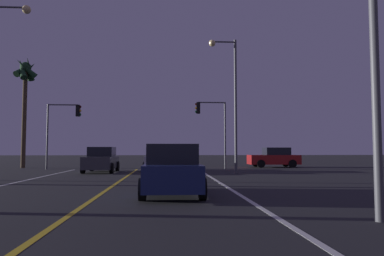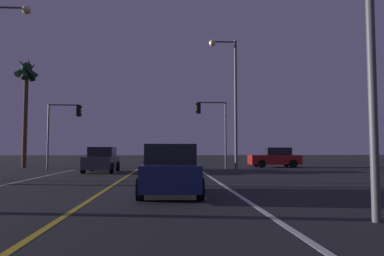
{
  "view_description": "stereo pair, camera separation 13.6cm",
  "coord_description": "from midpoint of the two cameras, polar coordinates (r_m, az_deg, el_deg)",
  "views": [
    {
      "loc": [
        2.23,
        1.14,
        1.52
      ],
      "look_at": [
        3.81,
        22.96,
        2.85
      ],
      "focal_mm": 33.42,
      "sensor_mm": 36.0,
      "label": 1
    },
    {
      "loc": [
        2.36,
        1.14,
        1.52
      ],
      "look_at": [
        3.81,
        22.96,
        2.85
      ],
      "focal_mm": 33.42,
      "sensor_mm": 36.0,
      "label": 2
    }
  ],
  "objects": [
    {
      "name": "traffic_light_near_right",
      "position": [
        28.61,
        2.91,
        1.4
      ],
      "size": [
        2.49,
        0.36,
        5.35
      ],
      "rotation": [
        0.0,
        0.0,
        3.14
      ],
      "color": "#4C4C51",
      "rests_on": "ground"
    },
    {
      "name": "car_lead_same_lane",
      "position": [
        12.11,
        -3.54,
        -6.77
      ],
      "size": [
        2.02,
        4.3,
        1.7
      ],
      "rotation": [
        0.0,
        0.0,
        1.57
      ],
      "color": "black",
      "rests_on": "ground"
    },
    {
      "name": "street_lamp_right_far",
      "position": [
        23.54,
        5.9,
        6.17
      ],
      "size": [
        1.83,
        0.44,
        8.74
      ],
      "rotation": [
        0.0,
        0.0,
        3.14
      ],
      "color": "#4C4C51",
      "rests_on": "ground"
    },
    {
      "name": "lane_center_divider",
      "position": [
        10.68,
        -16.86,
        -11.49
      ],
      "size": [
        0.16,
        34.93,
        0.01
      ],
      "primitive_type": "cube",
      "color": "gold",
      "rests_on": "ground"
    },
    {
      "name": "traffic_light_near_left",
      "position": [
        29.48,
        -19.88,
        1.08
      ],
      "size": [
        2.62,
        0.36,
        5.06
      ],
      "color": "#4C4C51",
      "rests_on": "ground"
    },
    {
      "name": "car_ahead_far",
      "position": [
        25.85,
        -5.57,
        -5.0
      ],
      "size": [
        2.02,
        4.3,
        1.7
      ],
      "rotation": [
        0.0,
        0.0,
        1.57
      ],
      "color": "black",
      "rests_on": "ground"
    },
    {
      "name": "palm_tree_left_far",
      "position": [
        33.4,
        -25.18,
        6.98
      ],
      "size": [
        2.05,
        2.04,
        9.32
      ],
      "color": "#473826",
      "rests_on": "ground"
    },
    {
      "name": "car_crossing_side",
      "position": [
        31.75,
        12.87,
        -4.64
      ],
      "size": [
        4.3,
        2.02,
        1.7
      ],
      "rotation": [
        0.0,
        0.0,
        3.14
      ],
      "color": "black",
      "rests_on": "ground"
    },
    {
      "name": "car_oncoming",
      "position": [
        24.99,
        -14.4,
        -4.96
      ],
      "size": [
        2.02,
        4.3,
        1.7
      ],
      "rotation": [
        0.0,
        0.0,
        -1.57
      ],
      "color": "black",
      "rests_on": "ground"
    },
    {
      "name": "lane_edge_right",
      "position": [
        10.71,
        9.09,
        -11.57
      ],
      "size": [
        0.16,
        34.93,
        0.01
      ],
      "primitive_type": "cube",
      "color": "silver",
      "rests_on": "ground"
    }
  ]
}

